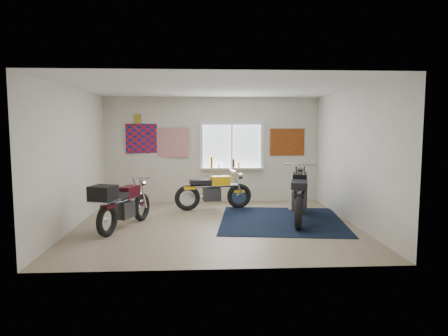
{
  "coord_description": "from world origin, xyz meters",
  "views": [
    {
      "loc": [
        -0.27,
        -7.81,
        1.96
      ],
      "look_at": [
        0.19,
        0.4,
        1.1
      ],
      "focal_mm": 32.0,
      "sensor_mm": 36.0,
      "label": 1
    }
  ],
  "objects": [
    {
      "name": "flag_display",
      "position": [
        -1.9,
        2.48,
        2.15
      ],
      "size": [
        1.6,
        0.1,
        1.17
      ],
      "color": "red",
      "rests_on": "room_shell"
    },
    {
      "name": "room_shell",
      "position": [
        0.0,
        0.0,
        1.64
      ],
      "size": [
        5.5,
        5.5,
        5.5
      ],
      "color": "white",
      "rests_on": "ground"
    },
    {
      "name": "oil_bottles",
      "position": [
        0.25,
        2.4,
        1.01
      ],
      "size": [
        0.77,
        0.07,
        0.28
      ],
      "color": "#914D15",
      "rests_on": "window_assembly"
    },
    {
      "name": "yellow_triumph",
      "position": [
        -0.01,
        1.5,
        0.41
      ],
      "size": [
        1.84,
        0.59,
        0.93
      ],
      "rotation": [
        0.0,
        0.0,
        0.18
      ],
      "color": "black",
      "rests_on": "ground"
    },
    {
      "name": "window_assembly",
      "position": [
        0.5,
        2.47,
        1.37
      ],
      "size": [
        1.66,
        0.17,
        1.26
      ],
      "color": "white",
      "rests_on": "room_shell"
    },
    {
      "name": "navy_rug",
      "position": [
        1.38,
        0.27,
        0.01
      ],
      "size": [
        2.81,
        2.89,
        0.01
      ],
      "primitive_type": "cube",
      "rotation": [
        0.0,
        0.0,
        -0.13
      ],
      "color": "black",
      "rests_on": "ground"
    },
    {
      "name": "black_chrome_bike",
      "position": [
        1.75,
        0.26,
        0.5
      ],
      "size": [
        0.84,
        2.21,
        1.15
      ],
      "rotation": [
        0.0,
        0.0,
        1.31
      ],
      "color": "black",
      "rests_on": "navy_rug"
    },
    {
      "name": "ground",
      "position": [
        0.0,
        0.0,
        0.0
      ],
      "size": [
        5.5,
        5.5,
        0.0
      ],
      "primitive_type": "plane",
      "color": "#9E896B",
      "rests_on": "ground"
    },
    {
      "name": "triumph_poster",
      "position": [
        1.95,
        2.48,
        1.55
      ],
      "size": [
        0.9,
        0.03,
        0.7
      ],
      "primitive_type": "cube",
      "color": "#A54C14",
      "rests_on": "room_shell"
    },
    {
      "name": "maroon_tourer",
      "position": [
        -1.8,
        -0.29,
        0.49
      ],
      "size": [
        0.93,
        1.81,
        0.94
      ],
      "rotation": [
        0.0,
        0.0,
        1.22
      ],
      "color": "black",
      "rests_on": "ground"
    }
  ]
}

